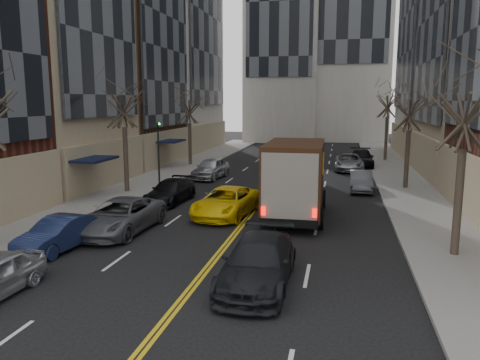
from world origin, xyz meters
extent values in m
cube|color=slate|center=(-9.00, 27.00, 0.07)|extent=(4.00, 66.00, 0.15)
cube|color=slate|center=(9.00, 27.00, 0.07)|extent=(4.00, 66.00, 0.15)
cube|color=#4C301E|center=(-15.50, 33.00, 12.00)|extent=(9.00, 12.00, 24.00)
cube|color=black|center=(-10.84, 33.00, 13.20)|extent=(0.20, 10.56, 19.20)
cube|color=black|center=(-10.00, 18.00, 2.40)|extent=(2.00, 3.00, 0.15)
cube|color=black|center=(-10.90, 18.00, 1.35)|extent=(0.20, 3.00, 2.50)
cube|color=black|center=(-10.00, 31.00, 2.40)|extent=(2.00, 3.00, 0.15)
cube|color=black|center=(-10.90, 31.00, 1.35)|extent=(0.20, 3.00, 2.50)
cylinder|color=#382D23|center=(-8.80, 20.00, 2.17)|extent=(0.30, 0.30, 4.05)
cylinder|color=#382D23|center=(-8.80, 33.00, 1.99)|extent=(0.30, 0.30, 3.69)
cylinder|color=#382D23|center=(8.80, 11.00, 2.13)|extent=(0.30, 0.30, 3.96)
cylinder|color=#382D23|center=(8.80, 25.00, 2.04)|extent=(0.30, 0.30, 3.78)
cylinder|color=#382D23|center=(8.80, 40.00, 2.22)|extent=(0.30, 0.30, 4.14)
cylinder|color=black|center=(-7.40, 22.00, 2.05)|extent=(0.12, 0.12, 3.80)
imported|color=black|center=(-7.40, 22.00, 4.40)|extent=(0.15, 0.18, 0.90)
sphere|color=#0CE526|center=(-7.25, 21.90, 4.35)|extent=(0.14, 0.14, 0.14)
cube|color=black|center=(2.33, 15.83, 0.61)|extent=(2.53, 7.13, 0.33)
cube|color=black|center=(2.30, 18.44, 1.72)|extent=(2.63, 1.92, 2.33)
cube|color=black|center=(2.34, 15.22, 2.22)|extent=(2.73, 5.47, 3.33)
cube|color=black|center=(2.38, 12.42, 0.61)|extent=(2.55, 0.23, 0.33)
cube|color=red|center=(1.27, 12.38, 1.11)|extent=(0.20, 0.07, 0.39)
cube|color=red|center=(3.48, 12.41, 1.11)|extent=(0.20, 0.07, 0.39)
cube|color=gold|center=(0.99, 15.26, 2.88)|extent=(0.06, 1.00, 1.00)
cube|color=gold|center=(3.69, 15.30, 2.88)|extent=(0.06, 1.00, 1.00)
cylinder|color=black|center=(0.99, 18.14, 0.53)|extent=(0.32, 1.07, 1.06)
cylinder|color=black|center=(3.61, 18.18, 0.53)|extent=(0.32, 1.07, 1.06)
cylinder|color=black|center=(1.05, 13.93, 0.53)|extent=(0.32, 1.07, 1.06)
cylinder|color=black|center=(3.66, 13.96, 0.53)|extent=(0.32, 1.07, 1.06)
imported|color=black|center=(2.00, 6.84, 0.75)|extent=(2.12, 5.18, 1.50)
cube|color=black|center=(2.00, 7.60, 1.36)|extent=(0.13, 0.04, 0.09)
cube|color=blue|center=(2.00, 7.57, 1.36)|extent=(0.10, 0.01, 0.06)
imported|color=yellow|center=(-1.17, 15.53, 0.72)|extent=(2.99, 5.44, 1.44)
imported|color=black|center=(1.62, 13.24, 0.80)|extent=(0.41, 0.60, 1.61)
imported|color=#131B3C|center=(-6.30, 8.72, 0.66)|extent=(1.93, 4.16, 1.32)
imported|color=#515359|center=(-5.10, 11.58, 0.74)|extent=(2.72, 5.45, 1.48)
imported|color=black|center=(-5.10, 17.94, 0.66)|extent=(2.14, 4.64, 1.31)
imported|color=#B1B3B9|center=(-5.10, 26.65, 0.78)|extent=(2.28, 4.72, 1.56)
imported|color=#4D5055|center=(5.88, 23.89, 0.66)|extent=(1.45, 4.02, 1.32)
imported|color=#A2A6AA|center=(5.27, 33.08, 0.71)|extent=(2.39, 5.11, 1.41)
imported|color=black|center=(6.30, 35.38, 0.78)|extent=(2.25, 5.38, 1.55)
camera|label=1|loc=(4.43, -7.24, 5.86)|focal=35.00mm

